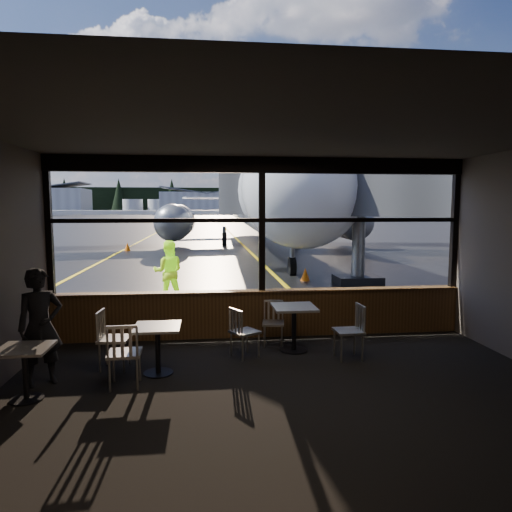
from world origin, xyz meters
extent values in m
plane|color=black|center=(0.00, 120.00, 0.00)|extent=(520.00, 520.00, 0.00)
cube|color=black|center=(0.00, -3.00, 0.01)|extent=(8.00, 6.00, 0.01)
cube|color=#38332D|center=(0.00, -3.00, 3.50)|extent=(8.00, 6.00, 0.04)
cube|color=#534942|center=(0.00, -6.00, 1.75)|extent=(8.00, 0.04, 3.50)
cube|color=#523318|center=(0.00, 0.00, 0.45)|extent=(8.00, 0.28, 0.90)
cube|color=black|center=(0.00, 0.00, 3.35)|extent=(8.00, 0.18, 0.30)
cube|color=black|center=(-3.95, 0.00, 2.20)|extent=(0.12, 0.12, 2.60)
cube|color=black|center=(0.00, 0.00, 2.20)|extent=(0.12, 0.12, 2.60)
cube|color=black|center=(3.95, 0.00, 2.20)|extent=(0.12, 0.12, 2.60)
cube|color=black|center=(0.00, 0.00, 2.30)|extent=(8.00, 0.10, 0.08)
imported|color=black|center=(-3.45, -2.09, 0.85)|extent=(0.74, 0.67, 1.70)
imported|color=#BFF219|center=(-2.08, 3.54, 0.84)|extent=(0.83, 0.66, 1.67)
cone|color=#DC4506|center=(2.38, 6.72, 0.23)|extent=(0.33, 0.33, 0.46)
cone|color=#FF5B08|center=(-5.66, 18.83, 0.25)|extent=(0.36, 0.36, 0.50)
cylinder|color=silver|center=(-30.00, 182.00, 3.00)|extent=(8.00, 8.00, 6.00)
cylinder|color=silver|center=(-20.00, 182.00, 3.00)|extent=(8.00, 8.00, 6.00)
cylinder|color=silver|center=(-10.00, 182.00, 3.00)|extent=(8.00, 8.00, 6.00)
cube|color=black|center=(0.00, 210.00, 6.00)|extent=(360.00, 3.00, 12.00)
camera|label=1|loc=(-1.10, -8.75, 2.54)|focal=32.00mm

